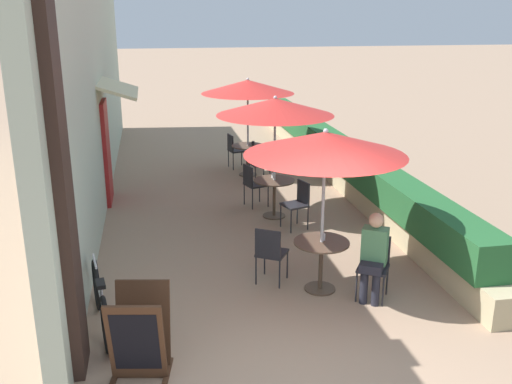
{
  "coord_description": "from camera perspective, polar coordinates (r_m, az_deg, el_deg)",
  "views": [
    {
      "loc": [
        -1.46,
        -5.15,
        3.79
      ],
      "look_at": [
        0.15,
        3.51,
        1.0
      ],
      "focal_mm": 40.0,
      "sensor_mm": 36.0,
      "label": 1
    }
  ],
  "objects": [
    {
      "name": "patio_umbrella_mid",
      "position": [
        10.55,
        1.92,
        8.51
      ],
      "size": [
        2.18,
        2.18,
        2.34
      ],
      "color": "#B7B7BC",
      "rests_on": "ground_plane"
    },
    {
      "name": "cafe_chair_near_left",
      "position": [
        8.04,
        11.74,
        -6.84
      ],
      "size": [
        0.55,
        0.55,
        0.87
      ],
      "rotation": [
        0.0,
        0.0,
        8.88
      ],
      "color": "#232328",
      "rests_on": "ground_plane"
    },
    {
      "name": "seated_patron_near_left",
      "position": [
        7.87,
        11.68,
        -6.03
      ],
      "size": [
        0.48,
        0.51,
        1.25
      ],
      "rotation": [
        0.0,
        0.0,
        8.88
      ],
      "color": "#23232D",
      "rests_on": "ground_plane"
    },
    {
      "name": "patio_table_near",
      "position": [
        8.09,
        6.53,
        -6.26
      ],
      "size": [
        0.78,
        0.78,
        0.74
      ],
      "color": "brown",
      "rests_on": "ground_plane"
    },
    {
      "name": "menu_board",
      "position": [
        6.44,
        -11.54,
        -13.69
      ],
      "size": [
        0.7,
        0.73,
        0.98
      ],
      "rotation": [
        0.0,
        0.0,
        -0.18
      ],
      "color": "#422819",
      "rests_on": "ground_plane"
    },
    {
      "name": "coffee_cup_near",
      "position": [
        8.05,
        6.7,
        -4.49
      ],
      "size": [
        0.07,
        0.07,
        0.09
      ],
      "color": "white",
      "rests_on": "patio_table_near"
    },
    {
      "name": "coffee_cup_far",
      "position": [
        13.75,
        -0.29,
        4.92
      ],
      "size": [
        0.07,
        0.07,
        0.09
      ],
      "color": "#232328",
      "rests_on": "patio_table_far"
    },
    {
      "name": "patio_table_far",
      "position": [
        13.75,
        -0.81,
        3.88
      ],
      "size": [
        0.78,
        0.78,
        0.74
      ],
      "color": "brown",
      "rests_on": "ground_plane"
    },
    {
      "name": "patio_umbrella_far",
      "position": [
        13.47,
        -0.84,
        10.48
      ],
      "size": [
        2.18,
        2.18,
        2.34
      ],
      "color": "#B7B7BC",
      "rests_on": "ground_plane"
    },
    {
      "name": "bicycle_leaning",
      "position": [
        7.44,
        -15.26,
        -10.6
      ],
      "size": [
        0.36,
        1.75,
        0.77
      ],
      "rotation": [
        0.0,
        0.0,
        0.17
      ],
      "color": "black",
      "rests_on": "ground_plane"
    },
    {
      "name": "cafe_chair_mid_right",
      "position": [
        10.37,
        4.24,
        -0.89
      ],
      "size": [
        0.5,
        0.5,
        0.87
      ],
      "rotation": [
        0.0,
        0.0,
        8.17
      ],
      "color": "#232328",
      "rests_on": "ground_plane"
    },
    {
      "name": "planter_hedge",
      "position": [
        13.45,
        8.06,
        3.39
      ],
      "size": [
        0.6,
        13.6,
        1.01
      ],
      "color": "tan",
      "rests_on": "ground_plane"
    },
    {
      "name": "cafe_chair_far_left",
      "position": [
        13.13,
        0.68,
        3.13
      ],
      "size": [
        0.47,
        0.47,
        0.87
      ],
      "rotation": [
        0.0,
        0.0,
        8.06
      ],
      "color": "#232328",
      "rests_on": "ground_plane"
    },
    {
      "name": "cafe_chair_mid_left",
      "position": [
        11.49,
        -0.32,
        1.02
      ],
      "size": [
        0.5,
        0.5,
        0.87
      ],
      "rotation": [
        0.0,
        0.0,
        5.03
      ],
      "color": "#232328",
      "rests_on": "ground_plane"
    },
    {
      "name": "cafe_chair_near_right",
      "position": [
        8.22,
        1.44,
        -5.89
      ],
      "size": [
        0.55,
        0.55,
        0.87
      ],
      "rotation": [
        0.0,
        0.0,
        12.02
      ],
      "color": "#232328",
      "rests_on": "ground_plane"
    },
    {
      "name": "cafe_chair_far_right",
      "position": [
        14.4,
        -2.16,
        4.41
      ],
      "size": [
        0.47,
        0.47,
        0.87
      ],
      "rotation": [
        0.0,
        0.0,
        11.2
      ],
      "color": "#232328",
      "rests_on": "ground_plane"
    },
    {
      "name": "patio_umbrella_near",
      "position": [
        7.59,
        6.94,
        4.83
      ],
      "size": [
        2.18,
        2.18,
        2.34
      ],
      "color": "#B7B7BC",
      "rests_on": "ground_plane"
    },
    {
      "name": "ground_plane",
      "position": [
        6.56,
        4.53,
        -17.77
      ],
      "size": [
        120.0,
        120.0,
        0.0
      ],
      "primitive_type": "plane",
      "color": "#9E7F66"
    },
    {
      "name": "patio_table_mid",
      "position": [
        10.91,
        1.84,
        0.21
      ],
      "size": [
        0.78,
        0.78,
        0.74
      ],
      "color": "brown",
      "rests_on": "ground_plane"
    },
    {
      "name": "coffee_cup_mid",
      "position": [
        10.99,
        1.74,
        1.67
      ],
      "size": [
        0.07,
        0.07,
        0.09
      ],
      "color": "white",
      "rests_on": "patio_table_mid"
    },
    {
      "name": "cafe_facade_wall",
      "position": [
        12.48,
        -15.6,
        9.1
      ],
      "size": [
        0.98,
        14.6,
        4.2
      ],
      "color": "#B2C1AD",
      "rests_on": "ground_plane"
    }
  ]
}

